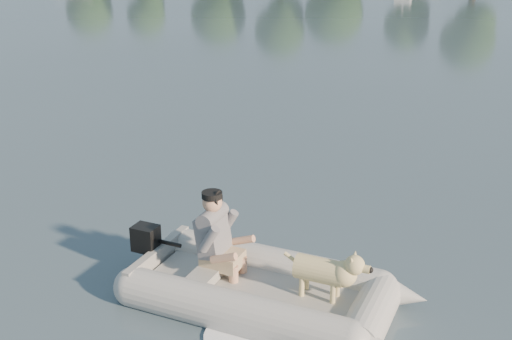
% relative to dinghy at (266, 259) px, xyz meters
% --- Properties ---
extents(water, '(160.00, 160.00, 0.00)m').
position_rel_dinghy_xyz_m(water, '(-0.80, 0.46, -0.57)').
color(water, slate).
rests_on(water, ground).
extents(dinghy, '(4.82, 3.55, 1.34)m').
position_rel_dinghy_xyz_m(dinghy, '(0.00, 0.00, 0.00)').
color(dinghy, '#A7A7A2').
rests_on(dinghy, water).
extents(man, '(0.77, 0.68, 1.04)m').
position_rel_dinghy_xyz_m(man, '(-0.67, 0.13, 0.18)').
color(man, slate).
rests_on(man, dinghy).
extents(dog, '(0.94, 0.43, 0.60)m').
position_rel_dinghy_xyz_m(dog, '(0.63, -0.03, -0.07)').
color(dog, tan).
rests_on(dog, dinghy).
extents(outboard_motor, '(0.43, 0.33, 0.76)m').
position_rel_dinghy_xyz_m(outboard_motor, '(-1.60, 0.20, -0.27)').
color(outboard_motor, black).
rests_on(outboard_motor, dinghy).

